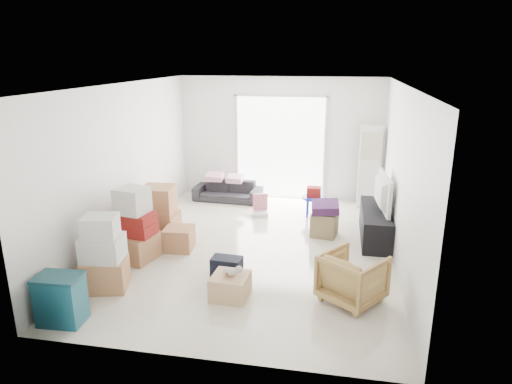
{
  "coord_description": "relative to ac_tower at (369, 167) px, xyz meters",
  "views": [
    {
      "loc": [
        1.31,
        -6.99,
        3.12
      ],
      "look_at": [
        -0.03,
        0.2,
        0.93
      ],
      "focal_mm": 32.0,
      "sensor_mm": 36.0,
      "label": 1
    }
  ],
  "objects": [
    {
      "name": "kids_table",
      "position": [
        -1.1,
        -0.83,
        -0.45
      ],
      "size": [
        0.47,
        0.47,
        0.61
      ],
      "rotation": [
        0.0,
        0.0,
        0.05
      ],
      "color": "#0F22D5",
      "rests_on": "room_shell"
    },
    {
      "name": "wood_crate",
      "position": [
        -1.99,
        -4.31,
        -0.72
      ],
      "size": [
        0.51,
        0.51,
        0.32
      ],
      "primitive_type": "cube",
      "rotation": [
        0.0,
        0.0,
        -0.05
      ],
      "color": "tan",
      "rests_on": "room_shell"
    },
    {
      "name": "pillow_right",
      "position": [
        -2.87,
        -0.19,
        -0.22
      ],
      "size": [
        0.39,
        0.32,
        0.13
      ],
      "primitive_type": "cube",
      "rotation": [
        0.0,
        0.0,
        -0.06
      ],
      "color": "#D69CB1",
      "rests_on": "sofa"
    },
    {
      "name": "storage_bins",
      "position": [
        -3.85,
        -5.27,
        -0.56
      ],
      "size": [
        0.56,
        0.41,
        0.62
      ],
      "rotation": [
        0.0,
        0.0,
        0.05
      ],
      "color": "#144B5D",
      "rests_on": "room_shell"
    },
    {
      "name": "duffel_bag",
      "position": [
        -2.19,
        -3.71,
        -0.73
      ],
      "size": [
        0.46,
        0.29,
        0.28
      ],
      "primitive_type": "cube",
      "rotation": [
        0.0,
        0.0,
        -0.06
      ],
      "color": "black",
      "rests_on": "room_shell"
    },
    {
      "name": "sofa",
      "position": [
        -3.05,
        -0.15,
        -0.58
      ],
      "size": [
        1.53,
        0.53,
        0.59
      ],
      "primitive_type": "imported",
      "rotation": [
        0.0,
        0.0,
        -0.06
      ],
      "color": "#2B2A30",
      "rests_on": "room_shell"
    },
    {
      "name": "box_stack_b",
      "position": [
        -3.75,
        -3.41,
        -0.36
      ],
      "size": [
        0.7,
        0.7,
        1.18
      ],
      "rotation": [
        0.0,
        0.0,
        -0.2
      ],
      "color": "#AD784E",
      "rests_on": "room_shell"
    },
    {
      "name": "sliding_door",
      "position": [
        -1.95,
        0.33,
        0.37
      ],
      "size": [
        2.1,
        0.04,
        2.33
      ],
      "color": "white",
      "rests_on": "room_shell"
    },
    {
      "name": "room_shell",
      "position": [
        -1.95,
        -2.65,
        0.48
      ],
      "size": [
        4.98,
        6.48,
        3.18
      ],
      "color": "silver",
      "rests_on": "ground"
    },
    {
      "name": "tv_console",
      "position": [
        0.05,
        -1.83,
        -0.6
      ],
      "size": [
        0.49,
        1.62,
        0.54
      ],
      "primitive_type": "cube",
      "color": "black",
      "rests_on": "room_shell"
    },
    {
      "name": "television",
      "position": [
        0.05,
        -1.83,
        -0.26
      ],
      "size": [
        0.73,
        1.15,
        0.14
      ],
      "primitive_type": "imported",
      "rotation": [
        0.0,
        0.0,
        1.66
      ],
      "color": "black",
      "rests_on": "tv_console"
    },
    {
      "name": "armchair",
      "position": [
        -0.39,
        -4.11,
        -0.51
      ],
      "size": [
        0.97,
        0.96,
        0.73
      ],
      "primitive_type": "imported",
      "rotation": [
        0.0,
        0.0,
        2.52
      ],
      "color": "tan",
      "rests_on": "room_shell"
    },
    {
      "name": "box_stack_a",
      "position": [
        -3.75,
        -4.39,
        -0.4
      ],
      "size": [
        0.68,
        0.61,
        1.07
      ],
      "rotation": [
        0.0,
        0.0,
        0.21
      ],
      "color": "#AD784E",
      "rests_on": "room_shell"
    },
    {
      "name": "loose_box",
      "position": [
        -3.21,
        -2.92,
        -0.68
      ],
      "size": [
        0.49,
        0.49,
        0.38
      ],
      "primitive_type": "cube",
      "rotation": [
        0.0,
        0.0,
        0.08
      ],
      "color": "#AD784E",
      "rests_on": "room_shell"
    },
    {
      "name": "box_stack_c",
      "position": [
        -3.72,
        -2.48,
        -0.42
      ],
      "size": [
        0.64,
        0.58,
        0.94
      ],
      "rotation": [
        0.0,
        0.0,
        0.05
      ],
      "color": "#AD784E",
      "rests_on": "room_shell"
    },
    {
      "name": "ottoman",
      "position": [
        -0.84,
        -1.86,
        -0.66
      ],
      "size": [
        0.5,
        0.5,
        0.43
      ],
      "primitive_type": "cube",
      "rotation": [
        0.0,
        0.0,
        -0.19
      ],
      "color": "olive",
      "rests_on": "room_shell"
    },
    {
      "name": "blanket",
      "position": [
        -0.84,
        -1.86,
        -0.37
      ],
      "size": [
        0.5,
        0.5,
        0.14
      ],
      "primitive_type": "cube",
      "rotation": [
        0.0,
        0.0,
        0.07
      ],
      "color": "#3E1C48",
      "rests_on": "ottoman"
    },
    {
      "name": "toy_walker",
      "position": [
        -2.18,
        -0.98,
        -0.76
      ],
      "size": [
        0.39,
        0.37,
        0.43
      ],
      "rotation": [
        0.0,
        0.0,
        0.33
      ],
      "color": "silver",
      "rests_on": "room_shell"
    },
    {
      "name": "plush_bunny",
      "position": [
        -1.96,
        -4.31,
        -0.5
      ],
      "size": [
        0.26,
        0.16,
        0.13
      ],
      "rotation": [
        0.0,
        0.0,
        0.56
      ],
      "color": "#B2ADA8",
      "rests_on": "wood_crate"
    },
    {
      "name": "pillow_left",
      "position": [
        -3.36,
        -0.13,
        -0.22
      ],
      "size": [
        0.39,
        0.31,
        0.12
      ],
      "primitive_type": "cube",
      "rotation": [
        0.0,
        0.0,
        0.02
      ],
      "color": "#D69CB1",
      "rests_on": "sofa"
    },
    {
      "name": "ac_tower",
      "position": [
        0.0,
        0.0,
        0.0
      ],
      "size": [
        0.45,
        0.3,
        1.75
      ],
      "primitive_type": "cube",
      "color": "silver",
      "rests_on": "room_shell"
    }
  ]
}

